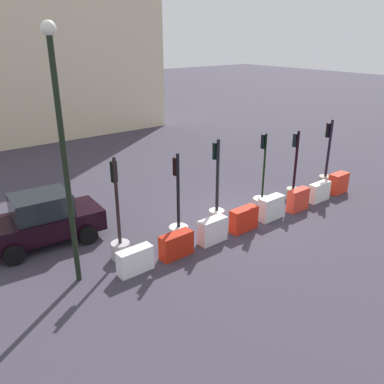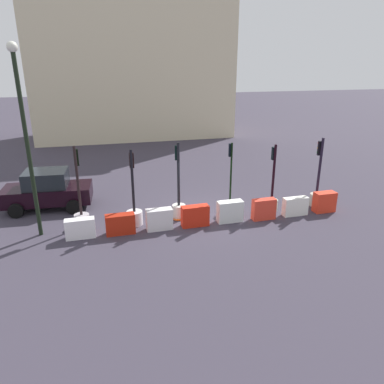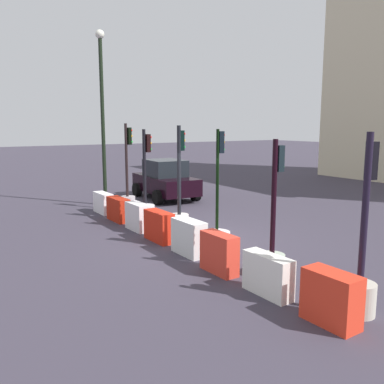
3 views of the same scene
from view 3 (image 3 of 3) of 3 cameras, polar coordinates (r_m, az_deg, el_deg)
The scene contains 17 objects.
ground_plane at distance 12.01m, azimuth 1.30°, elevation -6.91°, with size 120.00×120.00×0.00m, color #3A3442.
traffic_light_0 at distance 16.39m, azimuth -8.93°, elevation -0.18°, with size 0.61×0.61×3.41m.
traffic_light_1 at distance 14.40m, azimuth -6.49°, elevation -1.77°, with size 0.67×0.67×3.21m.
traffic_light_2 at distance 12.83m, azimuth -1.75°, elevation -2.98°, with size 0.77×0.77×3.33m.
traffic_light_3 at distance 10.94m, azimuth 3.48°, elevation -6.18°, with size 0.91×0.91×3.25m.
traffic_light_4 at distance 9.41m, azimuth 11.10°, elevation -7.46°, with size 0.59×0.59×3.05m.
traffic_light_5 at distance 7.97m, azimuth 22.37°, elevation -10.59°, with size 0.57×0.57×3.24m.
construction_barrier_0 at distance 16.11m, azimuth -12.20°, elevation -1.50°, with size 1.13×0.42×0.79m.
construction_barrier_1 at distance 14.71m, azimuth -10.17°, elevation -2.39°, with size 1.15×0.45×0.82m.
construction_barrier_2 at distance 13.31m, azimuth -7.52°, elevation -3.42°, with size 1.06×0.44×0.88m.
construction_barrier_3 at distance 12.01m, azimuth -4.60°, elevation -4.76°, with size 1.15×0.43×0.88m.
construction_barrier_4 at distance 10.74m, azimuth -0.43°, elevation -6.32°, with size 1.09×0.46×0.92m.
construction_barrier_5 at distance 9.49m, azimuth 3.79°, elevation -8.45°, with size 1.02×0.40×0.92m.
construction_barrier_6 at distance 8.43m, azimuth 10.47°, elevation -11.25°, with size 1.12×0.39×0.82m.
construction_barrier_7 at distance 7.52m, azimuth 18.74°, elevation -13.79°, with size 0.98×0.49×0.92m.
car_black_sedan at distance 18.86m, azimuth -3.74°, elevation 1.69°, with size 4.00×2.31×1.79m.
street_lamp_post at distance 17.54m, azimuth -12.34°, elevation 11.79°, with size 0.36×0.36×7.09m.
Camera 3 is at (9.57, -6.43, 3.34)m, focal length 38.47 mm.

